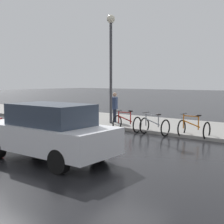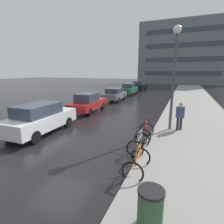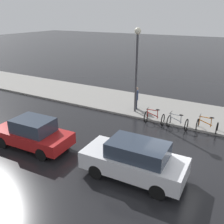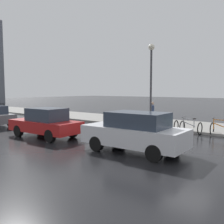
% 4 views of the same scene
% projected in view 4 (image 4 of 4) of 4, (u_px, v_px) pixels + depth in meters
% --- Properties ---
extents(ground_plane, '(140.00, 140.00, 0.00)m').
position_uv_depth(ground_plane, '(184.00, 147.00, 11.40)').
color(ground_plane, black).
extents(sidewalk_kerb, '(4.80, 60.00, 0.14)m').
position_uv_depth(sidewalk_kerb, '(102.00, 118.00, 22.24)').
color(sidewalk_kerb, gray).
rests_on(sidewalk_kerb, ground).
extents(bicycle_nearest, '(0.73, 1.15, 1.00)m').
position_uv_depth(bicycle_nearest, '(222.00, 129.00, 13.92)').
color(bicycle_nearest, black).
rests_on(bicycle_nearest, ground).
extents(bicycle_second, '(0.77, 1.16, 0.97)m').
position_uv_depth(bicycle_second, '(191.00, 127.00, 14.66)').
color(bicycle_second, black).
rests_on(bicycle_second, ground).
extents(bicycle_third, '(0.80, 1.20, 1.01)m').
position_uv_depth(bicycle_third, '(168.00, 125.00, 15.54)').
color(bicycle_third, black).
rests_on(bicycle_third, ground).
extents(car_white, '(1.93, 4.40, 1.68)m').
position_uv_depth(car_white, '(135.00, 132.00, 10.31)').
color(car_white, silver).
rests_on(car_white, ground).
extents(car_red, '(1.95, 4.28, 1.60)m').
position_uv_depth(car_red, '(46.00, 123.00, 13.61)').
color(car_red, '#AD1919').
rests_on(car_red, ground).
extents(pedestrian, '(0.46, 0.38, 1.73)m').
position_uv_depth(pedestrian, '(152.00, 112.00, 17.89)').
color(pedestrian, '#1E2333').
rests_on(pedestrian, ground).
extents(streetlamp, '(0.43, 0.43, 5.71)m').
position_uv_depth(streetlamp, '(151.00, 71.00, 17.16)').
color(streetlamp, '#424247').
rests_on(streetlamp, ground).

